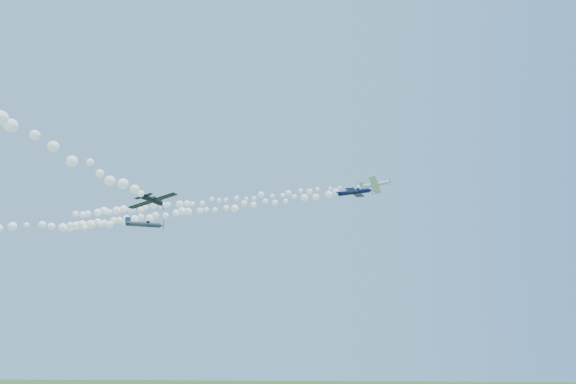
{
  "coord_description": "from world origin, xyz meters",
  "views": [
    {
      "loc": [
        6.58,
        -90.59,
        23.65
      ],
      "look_at": [
        3.1,
        -4.99,
        47.17
      ],
      "focal_mm": 30.0,
      "sensor_mm": 36.0,
      "label": 1
    }
  ],
  "objects_px": {
    "plane_white": "(375,185)",
    "plane_navy": "(355,192)",
    "plane_grey": "(144,224)",
    "plane_black": "(153,200)"
  },
  "relations": [
    {
      "from": "plane_grey",
      "to": "plane_black",
      "type": "xyz_separation_m",
      "value": [
        6.78,
        -16.82,
        0.11
      ]
    },
    {
      "from": "plane_navy",
      "to": "plane_black",
      "type": "bearing_deg",
      "value": -116.48
    },
    {
      "from": "plane_grey",
      "to": "plane_black",
      "type": "height_order",
      "value": "plane_grey"
    },
    {
      "from": "plane_white",
      "to": "plane_black",
      "type": "distance_m",
      "value": 56.64
    },
    {
      "from": "plane_navy",
      "to": "plane_white",
      "type": "bearing_deg",
      "value": 87.13
    },
    {
      "from": "plane_white",
      "to": "plane_grey",
      "type": "distance_m",
      "value": 52.01
    },
    {
      "from": "plane_navy",
      "to": "plane_grey",
      "type": "relative_size",
      "value": 1.07
    },
    {
      "from": "plane_black",
      "to": "plane_navy",
      "type": "bearing_deg",
      "value": -41.5
    },
    {
      "from": "plane_white",
      "to": "plane_navy",
      "type": "xyz_separation_m",
      "value": [
        -5.89,
        -12.39,
        -5.1
      ]
    },
    {
      "from": "plane_navy",
      "to": "plane_black",
      "type": "relative_size",
      "value": 1.14
    }
  ]
}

